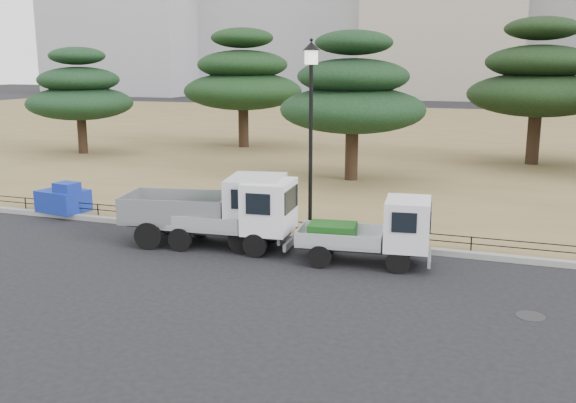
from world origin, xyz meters
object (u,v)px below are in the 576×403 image
at_px(tarp_pile, 64,199).
at_px(street_lamp, 311,107).
at_px(truck_large, 214,206).
at_px(truck_kei_front, 238,214).
at_px(truck_kei_rear, 374,231).

bearing_deg(tarp_pile, street_lamp, 0.08).
height_order(truck_large, tarp_pile, truck_large).
bearing_deg(truck_kei_front, street_lamp, 38.86).
height_order(truck_kei_front, street_lamp, street_lamp).
relative_size(truck_large, truck_kei_front, 1.26).
bearing_deg(truck_large, truck_kei_front, -20.93).
height_order(truck_kei_front, tarp_pile, truck_kei_front).
xyz_separation_m(street_lamp, tarp_pile, (-8.84, -0.01, -3.34)).
bearing_deg(truck_kei_front, truck_kei_rear, -7.27).
height_order(street_lamp, tarp_pile, street_lamp).
xyz_separation_m(truck_kei_front, truck_kei_rear, (3.93, -0.17, -0.10)).
distance_m(truck_kei_front, street_lamp, 3.69).
bearing_deg(tarp_pile, truck_kei_front, -12.03).
distance_m(truck_kei_front, truck_kei_rear, 3.93).
distance_m(truck_large, street_lamp, 3.96).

